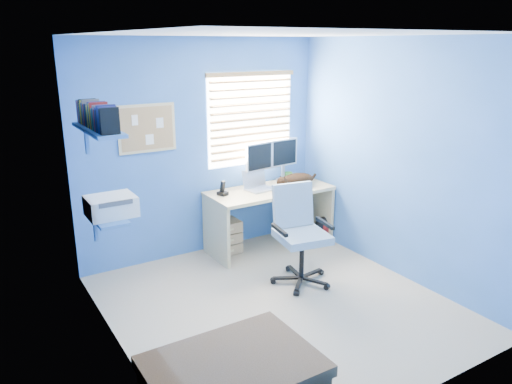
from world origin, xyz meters
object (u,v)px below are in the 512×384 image
cat (297,180)px  tower_pc (294,224)px  desk (270,218)px  laptop (260,181)px  office_chair (300,247)px

cat → tower_pc: bearing=62.1°
desk → cat: (0.34, -0.07, 0.45)m
laptop → office_chair: office_chair is taller
cat → office_chair: 1.13m
laptop → tower_pc: size_ratio=0.73×
office_chair → tower_pc: bearing=57.1°
desk → cat: 0.57m
laptop → tower_pc: bearing=-10.7°
tower_pc → office_chair: (-0.61, -0.94, 0.16)m
cat → desk: bearing=159.9°
laptop → cat: 0.47m
desk → laptop: size_ratio=4.59×
laptop → office_chair: (-0.12, -0.98, -0.47)m
laptop → tower_pc: (0.49, -0.03, -0.62)m
office_chair → desk: bearing=75.8°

